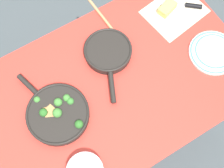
{
  "coord_description": "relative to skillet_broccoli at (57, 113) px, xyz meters",
  "views": [
    {
      "loc": [
        0.27,
        0.44,
        2.14
      ],
      "look_at": [
        0.0,
        0.0,
        0.8
      ],
      "focal_mm": 50.0,
      "sensor_mm": 36.0,
      "label": 1
    }
  ],
  "objects": [
    {
      "name": "wooden_spoon",
      "position": [
        -0.44,
        -0.25,
        -0.02
      ],
      "size": [
        0.05,
        0.37,
        0.02
      ],
      "rotation": [
        0.0,
        0.0,
        1.62
      ],
      "color": "tan",
      "rests_on": "dining_table_red"
    },
    {
      "name": "parchment_sheet",
      "position": [
        -0.77,
        -0.17,
        -0.03
      ],
      "size": [
        0.32,
        0.27,
        0.0
      ],
      "color": "beige",
      "rests_on": "dining_table_red"
    },
    {
      "name": "ground_plane",
      "position": [
        -0.28,
        0.01,
        -0.8
      ],
      "size": [
        14.0,
        14.0,
        0.0
      ],
      "primitive_type": "plane",
      "color": "#424C51"
    },
    {
      "name": "dinner_plate_stack",
      "position": [
        -0.79,
        0.12,
        -0.01
      ],
      "size": [
        0.24,
        0.24,
        0.03
      ],
      "color": "white",
      "rests_on": "dining_table_red"
    },
    {
      "name": "skillet_broccoli",
      "position": [
        0.0,
        0.0,
        0.0
      ],
      "size": [
        0.28,
        0.4,
        0.07
      ],
      "rotation": [
        0.0,
        0.0,
        4.98
      ],
      "color": "black",
      "rests_on": "dining_table_red"
    },
    {
      "name": "dining_table_red",
      "position": [
        -0.28,
        0.01,
        -0.12
      ],
      "size": [
        1.31,
        0.8,
        0.78
      ],
      "color": "red",
      "rests_on": "ground_plane"
    },
    {
      "name": "skillet_eggs",
      "position": [
        -0.35,
        -0.14,
        -0.0
      ],
      "size": [
        0.24,
        0.36,
        0.05
      ],
      "rotation": [
        0.0,
        0.0,
        1.13
      ],
      "color": "black",
      "rests_on": "dining_table_red"
    },
    {
      "name": "grater_knife",
      "position": [
        -0.83,
        -0.17,
        -0.02
      ],
      "size": [
        0.2,
        0.17,
        0.02
      ],
      "rotation": [
        0.0,
        0.0,
        5.58
      ],
      "color": "silver",
      "rests_on": "dining_table_red"
    },
    {
      "name": "cheese_block",
      "position": [
        -0.74,
        -0.2,
        -0.01
      ],
      "size": [
        0.11,
        0.08,
        0.04
      ],
      "color": "#E0C15B",
      "rests_on": "dining_table_red"
    }
  ]
}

